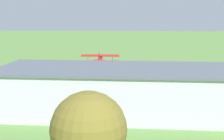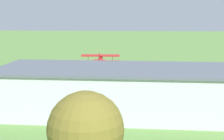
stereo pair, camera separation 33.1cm
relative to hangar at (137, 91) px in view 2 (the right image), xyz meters
The scene contains 8 objects.
ground_plane 31.36m from the hangar, 81.73° to the right, with size 400.00×400.00×0.00m, color #608C42.
hangar is the anchor object (origin of this frame).
biplane 32.22m from the hangar, 74.34° to the right, with size 9.29×7.75×3.95m.
car_silver 25.78m from the hangar, 33.43° to the right, with size 2.16×4.39×1.64m.
person_beside_truck 22.00m from the hangar, 47.90° to the right, with size 0.43×0.43×1.52m.
person_by_parked_cars 22.25m from the hangar, 125.47° to the right, with size 0.53×0.53×1.63m.
person_walking_on_apron 23.65m from the hangar, 24.64° to the right, with size 0.53×0.53×1.73m.
tree_near_perimeter_road 24.87m from the hangar, 80.99° to the left, with size 5.73×5.73×8.90m.
Camera 2 is at (-4.24, 78.81, 14.48)m, focal length 54.07 mm.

